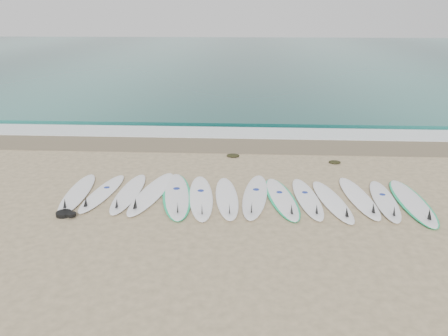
# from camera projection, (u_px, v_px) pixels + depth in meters

# --- Properties ---
(ground) EXTENTS (120.00, 120.00, 0.00)m
(ground) POSITION_uv_depth(u_px,v_px,m) (241.00, 198.00, 9.96)
(ground) COLOR tan
(ocean) EXTENTS (120.00, 55.00, 0.03)m
(ocean) POSITION_uv_depth(u_px,v_px,m) (247.00, 55.00, 40.44)
(ocean) COLOR #185751
(ocean) RESTS_ON ground
(wet_sand_band) EXTENTS (120.00, 1.80, 0.01)m
(wet_sand_band) POSITION_uv_depth(u_px,v_px,m) (244.00, 145.00, 13.80)
(wet_sand_band) COLOR brown
(wet_sand_band) RESTS_ON ground
(foam_band) EXTENTS (120.00, 1.40, 0.04)m
(foam_band) POSITION_uv_depth(u_px,v_px,m) (244.00, 133.00, 15.11)
(foam_band) COLOR silver
(foam_band) RESTS_ON ground
(wave_crest) EXTENTS (120.00, 1.00, 0.10)m
(wave_crest) POSITION_uv_depth(u_px,v_px,m) (245.00, 122.00, 16.50)
(wave_crest) COLOR #185751
(wave_crest) RESTS_ON ground
(surfboard_0) EXTENTS (0.68, 2.44, 0.31)m
(surfboard_0) POSITION_uv_depth(u_px,v_px,m) (77.00, 194.00, 10.05)
(surfboard_0) COLOR white
(surfboard_0) RESTS_ON ground
(surfboard_1) EXTENTS (0.73, 2.33, 0.29)m
(surfboard_1) POSITION_uv_depth(u_px,v_px,m) (102.00, 193.00, 10.08)
(surfboard_1) COLOR white
(surfboard_1) RESTS_ON ground
(surfboard_2) EXTENTS (0.56, 2.40, 0.31)m
(surfboard_2) POSITION_uv_depth(u_px,v_px,m) (128.00, 194.00, 10.06)
(surfboard_2) COLOR white
(surfboard_2) RESTS_ON ground
(surfboard_3) EXTENTS (0.95, 2.67, 0.34)m
(surfboard_3) POSITION_uv_depth(u_px,v_px,m) (151.00, 193.00, 10.06)
(surfboard_3) COLOR white
(surfboard_3) RESTS_ON ground
(surfboard_4) EXTENTS (1.11, 2.79, 0.34)m
(surfboard_4) POSITION_uv_depth(u_px,v_px,m) (177.00, 195.00, 9.97)
(surfboard_4) COLOR white
(surfboard_4) RESTS_ON ground
(surfboard_5) EXTENTS (0.86, 2.61, 0.33)m
(surfboard_5) POSITION_uv_depth(u_px,v_px,m) (201.00, 197.00, 9.84)
(surfboard_5) COLOR white
(surfboard_5) RESTS_ON ground
(surfboard_6) EXTENTS (0.76, 2.45, 0.31)m
(surfboard_6) POSITION_uv_depth(u_px,v_px,m) (227.00, 198.00, 9.82)
(surfboard_6) COLOR white
(surfboard_6) RESTS_ON ground
(surfboard_7) EXTENTS (0.77, 2.63, 0.33)m
(surfboard_7) POSITION_uv_depth(u_px,v_px,m) (255.00, 196.00, 9.90)
(surfboard_7) COLOR white
(surfboard_7) RESTS_ON ground
(surfboard_8) EXTENTS (0.96, 2.48, 0.31)m
(surfboard_8) POSITION_uv_depth(u_px,v_px,m) (282.00, 198.00, 9.82)
(surfboard_8) COLOR white
(surfboard_8) RESTS_ON ground
(surfboard_9) EXTENTS (0.72, 2.39, 0.30)m
(surfboard_9) POSITION_uv_depth(u_px,v_px,m) (308.00, 199.00, 9.79)
(surfboard_9) COLOR white
(surfboard_9) RESTS_ON ground
(surfboard_10) EXTENTS (0.87, 2.39, 0.30)m
(surfboard_10) POSITION_uv_depth(u_px,v_px,m) (333.00, 202.00, 9.64)
(surfboard_10) COLOR white
(surfboard_10) RESTS_ON ground
(surfboard_11) EXTENTS (0.75, 2.46, 0.31)m
(surfboard_11) POSITION_uv_depth(u_px,v_px,m) (359.00, 198.00, 9.83)
(surfboard_11) COLOR white
(surfboard_11) RESTS_ON ground
(surfboard_12) EXTENTS (0.64, 2.34, 0.30)m
(surfboard_12) POSITION_uv_depth(u_px,v_px,m) (385.00, 201.00, 9.68)
(surfboard_12) COLOR white
(surfboard_12) RESTS_ON ground
(surfboard_13) EXTENTS (0.63, 2.59, 0.33)m
(surfboard_13) POSITION_uv_depth(u_px,v_px,m) (413.00, 202.00, 9.62)
(surfboard_13) COLOR silver
(surfboard_13) RESTS_ON ground
(seaweed_near) EXTENTS (0.38, 0.30, 0.07)m
(seaweed_near) POSITION_uv_depth(u_px,v_px,m) (233.00, 155.00, 12.73)
(seaweed_near) COLOR black
(seaweed_near) RESTS_ON ground
(seaweed_far) EXTENTS (0.34, 0.26, 0.07)m
(seaweed_far) POSITION_uv_depth(u_px,v_px,m) (335.00, 162.00, 12.19)
(seaweed_far) COLOR black
(seaweed_far) RESTS_ON ground
(leash_coil) EXTENTS (0.46, 0.36, 0.11)m
(leash_coil) POSITION_uv_depth(u_px,v_px,m) (65.00, 214.00, 9.07)
(leash_coil) COLOR black
(leash_coil) RESTS_ON ground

